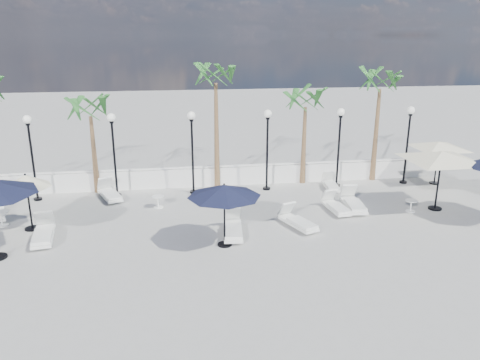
{
  "coord_description": "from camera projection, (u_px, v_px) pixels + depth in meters",
  "views": [
    {
      "loc": [
        -0.86,
        -14.46,
        7.1
      ],
      "look_at": [
        1.76,
        3.41,
        1.5
      ],
      "focal_mm": 35.0,
      "sensor_mm": 36.0,
      "label": 1
    }
  ],
  "objects": [
    {
      "name": "ground",
      "position": [
        203.0,
        254.0,
        15.88
      ],
      "size": [
        100.0,
        100.0,
        0.0
      ],
      "primitive_type": "plane",
      "color": "#9A9995",
      "rests_on": "ground"
    },
    {
      "name": "balustrade",
      "position": [
        192.0,
        177.0,
        22.83
      ],
      "size": [
        26.0,
        0.3,
        1.01
      ],
      "color": "silver",
      "rests_on": "ground"
    },
    {
      "name": "lamppost_1",
      "position": [
        31.0,
        146.0,
        20.32
      ],
      "size": [
        0.36,
        0.36,
        3.84
      ],
      "color": "black",
      "rests_on": "ground"
    },
    {
      "name": "lamppost_2",
      "position": [
        113.0,
        143.0,
        20.8
      ],
      "size": [
        0.36,
        0.36,
        3.84
      ],
      "color": "black",
      "rests_on": "ground"
    },
    {
      "name": "lamppost_3",
      "position": [
        192.0,
        141.0,
        21.29
      ],
      "size": [
        0.36,
        0.36,
        3.84
      ],
      "color": "black",
      "rests_on": "ground"
    },
    {
      "name": "lamppost_4",
      "position": [
        267.0,
        139.0,
        21.77
      ],
      "size": [
        0.36,
        0.36,
        3.84
      ],
      "color": "black",
      "rests_on": "ground"
    },
    {
      "name": "lamppost_5",
      "position": [
        339.0,
        136.0,
        22.26
      ],
      "size": [
        0.36,
        0.36,
        3.84
      ],
      "color": "black",
      "rests_on": "ground"
    },
    {
      "name": "lamppost_6",
      "position": [
        408.0,
        134.0,
        22.74
      ],
      "size": [
        0.36,
        0.36,
        3.84
      ],
      "color": "black",
      "rests_on": "ground"
    },
    {
      "name": "palm_1",
      "position": [
        90.0,
        113.0,
        21.05
      ],
      "size": [
        2.6,
        2.6,
        4.7
      ],
      "color": "brown",
      "rests_on": "ground"
    },
    {
      "name": "palm_2",
      "position": [
        216.0,
        80.0,
        21.43
      ],
      "size": [
        2.6,
        2.6,
        6.1
      ],
      "color": "brown",
      "rests_on": "ground"
    },
    {
      "name": "palm_3",
      "position": [
        305.0,
        104.0,
        22.37
      ],
      "size": [
        2.6,
        2.6,
        4.9
      ],
      "color": "brown",
      "rests_on": "ground"
    },
    {
      "name": "palm_4",
      "position": [
        380.0,
        86.0,
        22.66
      ],
      "size": [
        2.6,
        2.6,
        5.7
      ],
      "color": "brown",
      "rests_on": "ground"
    },
    {
      "name": "lounger_2",
      "position": [
        43.0,
        233.0,
        16.87
      ],
      "size": [
        0.97,
        2.16,
        0.78
      ],
      "rotation": [
        0.0,
        0.0,
        0.14
      ],
      "color": "silver",
      "rests_on": "ground"
    },
    {
      "name": "lounger_3",
      "position": [
        110.0,
        193.0,
        21.16
      ],
      "size": [
        1.34,
        2.1,
        0.75
      ],
      "rotation": [
        0.0,
        0.0,
        0.38
      ],
      "color": "silver",
      "rests_on": "ground"
    },
    {
      "name": "lounger_4",
      "position": [
        233.0,
        228.0,
        17.32
      ],
      "size": [
        0.87,
        2.12,
        0.77
      ],
      "rotation": [
        0.0,
        0.0,
        -0.1
      ],
      "color": "silver",
      "rests_on": "ground"
    },
    {
      "name": "lounger_5",
      "position": [
        331.0,
        184.0,
        22.56
      ],
      "size": [
        0.75,
        1.78,
        0.65
      ],
      "rotation": [
        0.0,
        0.0,
        -0.11
      ],
      "color": "silver",
      "rests_on": "ground"
    },
    {
      "name": "lounger_6",
      "position": [
        353.0,
        203.0,
        19.92
      ],
      "size": [
        0.89,
        2.15,
        0.79
      ],
      "rotation": [
        0.0,
        0.0,
        -0.1
      ],
      "color": "silver",
      "rests_on": "ground"
    },
    {
      "name": "lounger_7",
      "position": [
        298.0,
        221.0,
        18.04
      ],
      "size": [
        1.29,
        2.02,
        0.72
      ],
      "rotation": [
        0.0,
        0.0,
        0.38
      ],
      "color": "silver",
      "rests_on": "ground"
    },
    {
      "name": "lounger_8",
      "position": [
        336.0,
        206.0,
        19.65
      ],
      "size": [
        0.77,
        1.89,
        0.69
      ],
      "rotation": [
        0.0,
        0.0,
        0.09
      ],
      "color": "silver",
      "rests_on": "ground"
    },
    {
      "name": "side_table_0",
      "position": [
        1.0,
        217.0,
        18.13
      ],
      "size": [
        0.59,
        0.59,
        0.57
      ],
      "color": "silver",
      "rests_on": "ground"
    },
    {
      "name": "side_table_1",
      "position": [
        158.0,
        201.0,
        20.05
      ],
      "size": [
        0.53,
        0.53,
        0.52
      ],
      "color": "silver",
      "rests_on": "ground"
    },
    {
      "name": "side_table_2",
      "position": [
        411.0,
        205.0,
        19.61
      ],
      "size": [
        0.51,
        0.51,
        0.5
      ],
      "color": "silver",
      "rests_on": "ground"
    },
    {
      "name": "parasol_navy_mid",
      "position": [
        224.0,
        191.0,
        15.94
      ],
      "size": [
        2.56,
        2.56,
        2.3
      ],
      "color": "black",
      "rests_on": "ground"
    },
    {
      "name": "parasol_cream_sq_a",
      "position": [
        442.0,
        152.0,
        19.21
      ],
      "size": [
        5.55,
        5.55,
        2.73
      ],
      "color": "black",
      "rests_on": "ground"
    },
    {
      "name": "parasol_cream_sq_b",
      "position": [
        439.0,
        142.0,
        22.77
      ],
      "size": [
        4.6,
        4.6,
        2.3
      ],
      "color": "black",
      "rests_on": "ground"
    },
    {
      "name": "parasol_cream_small",
      "position": [
        26.0,
        182.0,
        17.34
      ],
      "size": [
        1.81,
        1.81,
        2.22
      ],
      "color": "black",
      "rests_on": "ground"
    }
  ]
}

